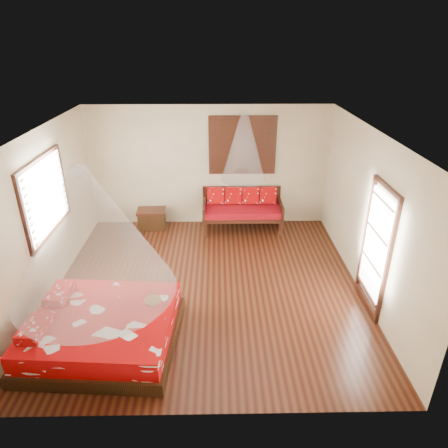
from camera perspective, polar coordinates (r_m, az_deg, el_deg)
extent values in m
cube|color=black|center=(7.44, -2.33, -8.80)|extent=(5.50, 5.50, 0.02)
cube|color=white|center=(6.28, -2.80, 12.89)|extent=(5.50, 5.50, 0.02)
cube|color=#C1B48D|center=(7.35, -24.58, 0.86)|extent=(0.02, 5.50, 2.80)
cube|color=#C1B48D|center=(7.21, 19.96, 1.22)|extent=(0.02, 5.50, 2.80)
cube|color=#C1B48D|center=(9.32, -2.16, 8.21)|extent=(5.50, 0.02, 2.80)
cube|color=#C1B48D|center=(4.38, -3.37, -14.08)|extent=(5.50, 0.02, 2.80)
cube|color=black|center=(6.43, -16.60, -15.24)|extent=(2.23, 2.05, 0.20)
cube|color=#AD0507|center=(6.27, -16.90, -13.50)|extent=(2.13, 1.94, 0.30)
cube|color=#AD0507|center=(6.16, -25.43, -13.34)|extent=(0.34, 0.57, 0.14)
cube|color=#AD0507|center=(6.73, -22.43, -9.19)|extent=(0.34, 0.57, 0.14)
cube|color=black|center=(9.01, -2.72, -0.59)|extent=(0.08, 0.08, 0.42)
cube|color=black|center=(9.12, 8.11, -0.50)|extent=(0.08, 0.08, 0.42)
cube|color=black|center=(9.64, -2.62, 1.24)|extent=(0.08, 0.08, 0.42)
cube|color=black|center=(9.74, 7.52, 1.31)|extent=(0.08, 0.08, 0.42)
cube|color=black|center=(9.27, 2.62, 1.35)|extent=(1.84, 0.82, 0.08)
cube|color=maroon|center=(9.22, 2.63, 1.97)|extent=(1.78, 0.76, 0.14)
cube|color=black|center=(9.49, 2.52, 3.86)|extent=(1.84, 0.06, 0.55)
cube|color=black|center=(9.19, -2.84, 2.22)|extent=(0.06, 0.82, 0.30)
cube|color=black|center=(9.30, 8.05, 2.27)|extent=(0.06, 0.82, 0.30)
cube|color=#AD0507|center=(9.33, -1.19, 4.04)|extent=(0.39, 0.20, 0.40)
cube|color=#AD0507|center=(9.34, 1.32, 4.06)|extent=(0.39, 0.20, 0.40)
cube|color=#AD0507|center=(9.37, 3.82, 4.06)|extent=(0.39, 0.20, 0.40)
cube|color=#AD0507|center=(9.41, 6.30, 4.07)|extent=(0.39, 0.20, 0.40)
cube|color=black|center=(9.59, -10.25, 0.63)|extent=(0.63, 0.47, 0.40)
cube|color=black|center=(9.50, -10.36, 1.86)|extent=(0.68, 0.51, 0.05)
cube|color=black|center=(9.16, 2.65, 11.14)|extent=(1.52, 0.06, 1.32)
cube|color=black|center=(9.15, 2.66, 11.13)|extent=(1.35, 0.04, 1.10)
cube|color=black|center=(7.40, -24.16, 3.63)|extent=(0.08, 1.74, 1.34)
cube|color=silver|center=(7.38, -23.88, 3.64)|extent=(0.04, 1.54, 1.10)
cube|color=black|center=(6.85, 20.84, -3.54)|extent=(0.08, 1.02, 2.16)
cube|color=white|center=(6.79, 20.81, -2.81)|extent=(0.03, 0.82, 1.70)
cylinder|color=brown|center=(6.28, -10.18, -10.69)|extent=(0.26, 0.26, 0.03)
cone|color=white|center=(5.48, -18.88, -1.19)|extent=(2.21, 2.21, 1.80)
cone|color=white|center=(8.68, 2.85, 11.00)|extent=(0.97, 0.97, 1.50)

